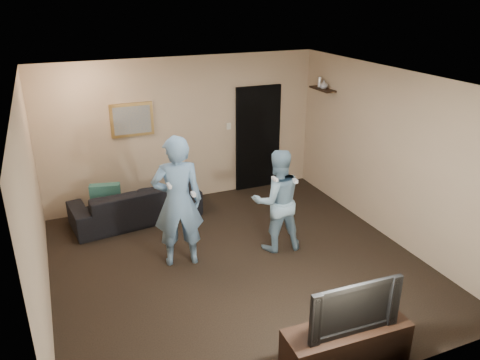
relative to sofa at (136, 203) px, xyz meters
name	(u,v)px	position (x,y,z in m)	size (l,w,h in m)	color
ground	(237,263)	(1.04, -1.94, -0.31)	(5.00, 5.00, 0.00)	black
ceiling	(237,81)	(1.04, -1.94, 2.29)	(5.00, 5.00, 0.04)	silver
wall_back	(184,131)	(1.04, 0.56, 0.99)	(5.00, 0.04, 2.60)	tan
wall_front	(347,279)	(1.04, -4.44, 0.99)	(5.00, 0.04, 2.60)	tan
wall_left	(34,211)	(-1.46, -1.94, 0.99)	(0.04, 5.00, 2.60)	tan
wall_right	(389,155)	(3.54, -1.94, 0.99)	(0.04, 5.00, 2.60)	tan
sofa	(136,203)	(0.00, 0.00, 0.00)	(2.11, 0.82, 0.62)	black
throw_pillow	(106,198)	(-0.48, 0.00, 0.17)	(0.48, 0.15, 0.48)	#184942
painting_frame	(132,120)	(0.14, 0.53, 1.29)	(0.72, 0.05, 0.57)	olive
painting_canvas	(132,120)	(0.14, 0.51, 1.29)	(0.62, 0.01, 0.47)	slate
doorway	(258,138)	(2.49, 0.53, 0.69)	(0.90, 0.06, 2.00)	black
light_switch	(229,126)	(1.89, 0.53, 0.99)	(0.08, 0.02, 0.12)	silver
wall_shelf	(322,89)	(3.43, -0.14, 1.68)	(0.20, 0.60, 0.03)	black
shelf_vase	(324,84)	(3.43, -0.17, 1.77)	(0.14, 0.14, 0.15)	silver
shelf_figurine	(319,82)	(3.43, -0.03, 1.79)	(0.06, 0.06, 0.18)	silver
tv_console	(346,346)	(1.32, -4.18, -0.06)	(1.32, 0.42, 0.47)	black
television	(350,304)	(1.32, -4.18, 0.46)	(0.99, 0.13, 0.57)	black
wii_player_left	(178,202)	(0.32, -1.58, 0.64)	(0.76, 0.57, 1.89)	#668CB1
wii_player_right	(277,201)	(1.75, -1.75, 0.47)	(0.84, 0.70, 1.56)	#80A5BB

